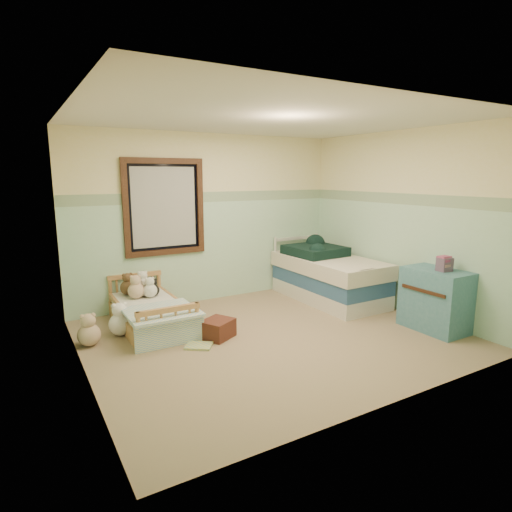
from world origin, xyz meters
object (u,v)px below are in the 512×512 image
plush_floor_cream (120,324)px  twin_bed_frame (329,293)px  toddler_bed_frame (151,319)px  dresser (435,300)px  red_pillow (218,329)px  floor_book (199,346)px  plush_floor_tan (89,335)px

plush_floor_cream → twin_bed_frame: 3.12m
toddler_bed_frame → twin_bed_frame: bearing=-4.6°
plush_floor_cream → dresser: dresser is taller
plush_floor_cream → red_pillow: bearing=-34.0°
dresser → floor_book: size_ratio=2.65×
plush_floor_cream → plush_floor_tan: plush_floor_cream is taller
plush_floor_cream → dresser: (3.42, -1.76, 0.24)m
plush_floor_tan → floor_book: (1.05, -0.66, -0.11)m
plush_floor_tan → red_pillow: 1.45m
toddler_bed_frame → plush_floor_tan: bearing=-161.4°
plush_floor_cream → floor_book: (0.67, -0.81, -0.12)m
toddler_bed_frame → dresser: (3.02, -1.88, 0.29)m
red_pillow → floor_book: 0.35m
plush_floor_tan → floor_book: size_ratio=0.88×
red_pillow → floor_book: (-0.30, -0.15, -0.10)m
plush_floor_cream → red_pillow: plush_floor_cream is taller
floor_book → plush_floor_cream: bearing=165.6°
dresser → plush_floor_tan: bearing=157.0°
toddler_bed_frame → plush_floor_cream: plush_floor_cream is taller
twin_bed_frame → red_pillow: twin_bed_frame is taller
plush_floor_tan → dresser: (3.80, -1.61, 0.25)m
toddler_bed_frame → floor_book: toddler_bed_frame is taller
toddler_bed_frame → twin_bed_frame: size_ratio=0.82×
dresser → red_pillow: 2.70m
dresser → floor_book: dresser is taller
twin_bed_frame → dresser: size_ratio=2.37×
toddler_bed_frame → floor_book: 0.96m
plush_floor_cream → plush_floor_tan: (-0.38, -0.15, -0.01)m
plush_floor_tan → twin_bed_frame: (3.50, 0.05, -0.02)m
plush_floor_cream → plush_floor_tan: size_ratio=1.07×
toddler_bed_frame → plush_floor_cream: 0.42m
dresser → red_pillow: dresser is taller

